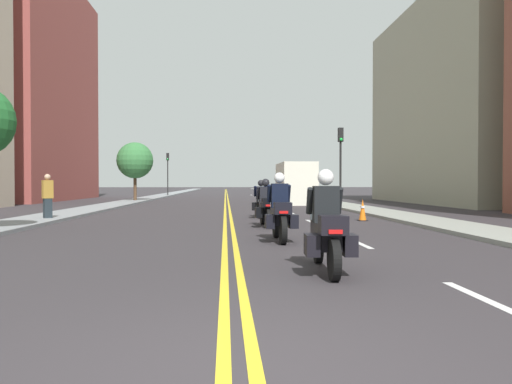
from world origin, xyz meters
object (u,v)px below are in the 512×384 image
at_px(traffic_light_far, 168,167).
at_px(pedestrian_0, 48,197).
at_px(motorcycle_1, 280,214).
at_px(motorcycle_3, 261,202).
at_px(traffic_light_near, 341,153).
at_px(motorcycle_2, 266,207).
at_px(motorcycle_0, 327,231).
at_px(street_tree_1, 135,161).
at_px(parked_truck, 294,185).
at_px(traffic_cone_1, 363,210).

bearing_deg(traffic_light_far, pedestrian_0, -90.40).
relative_size(motorcycle_1, pedestrian_0, 1.22).
bearing_deg(motorcycle_3, traffic_light_near, 58.33).
xyz_separation_m(motorcycle_2, traffic_light_far, (-7.70, 38.97, 2.64)).
xyz_separation_m(motorcycle_0, street_tree_1, (-8.55, 30.62, 2.52)).
relative_size(motorcycle_3, parked_truck, 0.33).
bearing_deg(traffic_light_near, parked_truck, 106.53).
bearing_deg(parked_truck, motorcycle_2, -100.97).
distance_m(motorcycle_1, traffic_cone_1, 7.42).
height_order(motorcycle_3, traffic_light_near, traffic_light_near).
bearing_deg(street_tree_1, motorcycle_3, -65.05).
bearing_deg(traffic_light_near, pedestrian_0, -145.78).
height_order(motorcycle_2, parked_truck, parked_truck).
relative_size(motorcycle_0, traffic_cone_1, 2.71).
relative_size(motorcycle_3, traffic_light_far, 0.46).
bearing_deg(motorcycle_2, parked_truck, 76.75).
relative_size(motorcycle_1, parked_truck, 0.33).
xyz_separation_m(motorcycle_2, motorcycle_3, (0.15, 4.30, 0.01)).
distance_m(traffic_light_near, street_tree_1, 17.16).
relative_size(traffic_light_near, parked_truck, 0.71).
height_order(motorcycle_0, motorcycle_3, motorcycle_0).
distance_m(pedestrian_0, parked_truck, 18.91).
height_order(motorcycle_3, pedestrian_0, pedestrian_0).
xyz_separation_m(traffic_cone_1, parked_truck, (-0.38, 15.63, 0.86)).
height_order(motorcycle_0, parked_truck, parked_truck).
xyz_separation_m(motorcycle_2, traffic_light_near, (5.28, 11.86, 2.53)).
distance_m(traffic_cone_1, traffic_light_near, 10.05).
height_order(traffic_cone_1, street_tree_1, street_tree_1).
bearing_deg(traffic_light_far, motorcycle_3, -77.24).
xyz_separation_m(motorcycle_3, pedestrian_0, (-8.10, -1.43, 0.27)).
bearing_deg(motorcycle_1, motorcycle_2, 89.53).
xyz_separation_m(traffic_light_far, street_tree_1, (-0.57, -16.57, -0.10)).
height_order(traffic_cone_1, parked_truck, parked_truck).
relative_size(motorcycle_2, parked_truck, 0.34).
height_order(motorcycle_1, motorcycle_3, motorcycle_1).
distance_m(traffic_light_far, pedestrian_0, 36.18).
bearing_deg(motorcycle_0, traffic_light_far, 102.23).
distance_m(motorcycle_1, pedestrian_0, 10.53).
height_order(motorcycle_2, motorcycle_3, motorcycle_2).
relative_size(motorcycle_1, motorcycle_2, 0.97).
bearing_deg(motorcycle_1, motorcycle_0, -86.75).
relative_size(traffic_light_far, pedestrian_0, 2.71).
xyz_separation_m(traffic_cone_1, traffic_light_far, (-11.55, 36.67, 2.87)).
distance_m(pedestrian_0, street_tree_1, 19.67).
distance_m(motorcycle_1, street_tree_1, 27.81).
xyz_separation_m(motorcycle_0, parked_truck, (3.19, 26.15, 0.62)).
bearing_deg(motorcycle_2, motorcycle_3, 85.73).
relative_size(motorcycle_1, motorcycle_3, 0.99).
bearing_deg(traffic_light_far, motorcycle_2, -78.82).
height_order(traffic_light_far, pedestrian_0, traffic_light_far).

